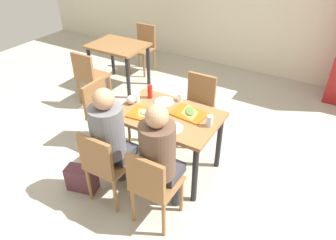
# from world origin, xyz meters

# --- Properties ---
(ground_plane) EXTENTS (10.00, 10.00, 0.02)m
(ground_plane) POSITION_xyz_m (0.00, 0.00, -0.01)
(ground_plane) COLOR #B2AD9E
(main_table) EXTENTS (1.10, 0.74, 0.74)m
(main_table) POSITION_xyz_m (0.00, 0.00, 0.63)
(main_table) COLOR olive
(main_table) RESTS_ON ground_plane
(chair_near_left) EXTENTS (0.40, 0.40, 0.86)m
(chair_near_left) POSITION_xyz_m (-0.28, -0.75, 0.50)
(chair_near_left) COLOR olive
(chair_near_left) RESTS_ON ground_plane
(chair_near_right) EXTENTS (0.40, 0.40, 0.86)m
(chair_near_right) POSITION_xyz_m (0.28, -0.75, 0.50)
(chair_near_right) COLOR olive
(chair_near_right) RESTS_ON ground_plane
(chair_far_side) EXTENTS (0.40, 0.40, 0.86)m
(chair_far_side) POSITION_xyz_m (0.00, 0.75, 0.50)
(chair_far_side) COLOR olive
(chair_far_side) RESTS_ON ground_plane
(chair_left_end) EXTENTS (0.40, 0.40, 0.86)m
(chair_left_end) POSITION_xyz_m (-0.93, 0.00, 0.50)
(chair_left_end) COLOR olive
(chair_left_end) RESTS_ON ground_plane
(person_in_red) EXTENTS (0.32, 0.42, 1.27)m
(person_in_red) POSITION_xyz_m (-0.28, -0.61, 0.75)
(person_in_red) COLOR #383842
(person_in_red) RESTS_ON ground_plane
(person_in_brown_jacket) EXTENTS (0.32, 0.42, 1.27)m
(person_in_brown_jacket) POSITION_xyz_m (0.28, -0.61, 0.75)
(person_in_brown_jacket) COLOR #383842
(person_in_brown_jacket) RESTS_ON ground_plane
(tray_red_near) EXTENTS (0.38, 0.30, 0.02)m
(tray_red_near) POSITION_xyz_m (-0.19, -0.13, 0.75)
(tray_red_near) COLOR #D85914
(tray_red_near) RESTS_ON main_table
(tray_red_far) EXTENTS (0.39, 0.30, 0.02)m
(tray_red_far) POSITION_xyz_m (0.19, 0.11, 0.75)
(tray_red_far) COLOR #D85914
(tray_red_far) RESTS_ON main_table
(paper_plate_center) EXTENTS (0.22, 0.22, 0.01)m
(paper_plate_center) POSITION_xyz_m (-0.17, 0.20, 0.74)
(paper_plate_center) COLOR white
(paper_plate_center) RESTS_ON main_table
(paper_plate_near_edge) EXTENTS (0.22, 0.22, 0.01)m
(paper_plate_near_edge) POSITION_xyz_m (0.17, -0.20, 0.74)
(paper_plate_near_edge) COLOR white
(paper_plate_near_edge) RESTS_ON main_table
(pizza_slice_a) EXTENTS (0.21, 0.19, 0.02)m
(pizza_slice_a) POSITION_xyz_m (-0.20, -0.12, 0.76)
(pizza_slice_a) COLOR #DBAD60
(pizza_slice_a) RESTS_ON tray_red_near
(pizza_slice_b) EXTENTS (0.24, 0.27, 0.02)m
(pizza_slice_b) POSITION_xyz_m (0.20, 0.13, 0.76)
(pizza_slice_b) COLOR #C68C47
(pizza_slice_b) RESTS_ON tray_red_far
(plastic_cup_a) EXTENTS (0.07, 0.07, 0.10)m
(plastic_cup_a) POSITION_xyz_m (-0.03, 0.31, 0.79)
(plastic_cup_a) COLOR white
(plastic_cup_a) RESTS_ON main_table
(plastic_cup_b) EXTENTS (0.07, 0.07, 0.10)m
(plastic_cup_b) POSITION_xyz_m (0.03, -0.31, 0.79)
(plastic_cup_b) COLOR white
(plastic_cup_b) RESTS_ON main_table
(plastic_cup_c) EXTENTS (0.07, 0.07, 0.10)m
(plastic_cup_c) POSITION_xyz_m (-0.44, 0.06, 0.79)
(plastic_cup_c) COLOR white
(plastic_cup_c) RESTS_ON main_table
(soda_can) EXTENTS (0.07, 0.07, 0.12)m
(soda_can) POSITION_xyz_m (0.47, 0.02, 0.80)
(soda_can) COLOR #B7BCC6
(soda_can) RESTS_ON main_table
(condiment_bottle) EXTENTS (0.06, 0.06, 0.16)m
(condiment_bottle) POSITION_xyz_m (-0.36, 0.20, 0.82)
(condiment_bottle) COLOR red
(condiment_bottle) RESTS_ON main_table
(foil_bundle) EXTENTS (0.10, 0.10, 0.10)m
(foil_bundle) POSITION_xyz_m (-0.47, -0.02, 0.79)
(foil_bundle) COLOR silver
(foil_bundle) RESTS_ON main_table
(handbag) EXTENTS (0.35, 0.24, 0.28)m
(handbag) POSITION_xyz_m (-0.63, -0.77, 0.14)
(handbag) COLOR #592D38
(handbag) RESTS_ON ground_plane
(background_table) EXTENTS (0.90, 0.70, 0.74)m
(background_table) POSITION_xyz_m (-1.78, 1.41, 0.61)
(background_table) COLOR olive
(background_table) RESTS_ON ground_plane
(background_chair_near) EXTENTS (0.40, 0.40, 0.86)m
(background_chair_near) POSITION_xyz_m (-1.78, 0.68, 0.50)
(background_chair_near) COLOR olive
(background_chair_near) RESTS_ON ground_plane
(background_chair_far) EXTENTS (0.40, 0.40, 0.86)m
(background_chair_far) POSITION_xyz_m (-1.78, 2.15, 0.50)
(background_chair_far) COLOR olive
(background_chair_far) RESTS_ON ground_plane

